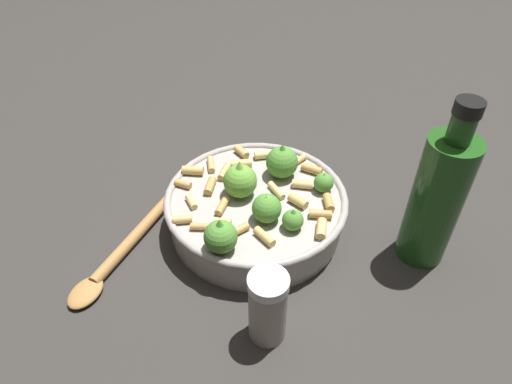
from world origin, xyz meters
TOP-DOWN VIEW (x-y plane):
  - ground_plane at (0.00, 0.00)m, footprint 2.40×2.40m
  - cooking_pan at (0.00, 0.00)m, footprint 0.25×0.25m
  - pepper_shaker at (0.17, -0.04)m, footprint 0.04×0.04m
  - olive_oil_bottle at (0.12, 0.20)m, footprint 0.06×0.06m
  - wooden_spoon at (-0.00, -0.19)m, footprint 0.19×0.18m

SIDE VIEW (x-z plane):
  - ground_plane at x=0.00m, z-range 0.00..0.00m
  - wooden_spoon at x=0.00m, z-range 0.00..0.02m
  - cooking_pan at x=0.00m, z-range -0.02..0.09m
  - pepper_shaker at x=0.17m, z-range 0.00..0.10m
  - olive_oil_bottle at x=0.12m, z-range -0.02..0.21m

